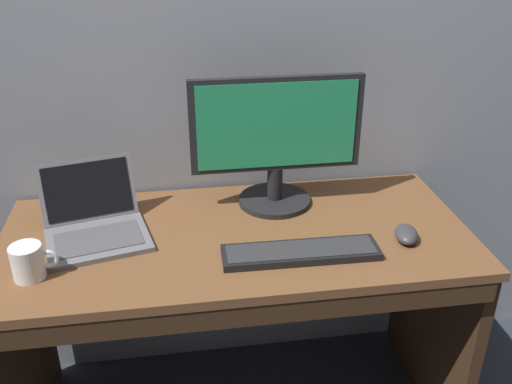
{
  "coord_description": "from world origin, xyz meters",
  "views": [
    {
      "loc": [
        -0.17,
        -1.52,
        1.7
      ],
      "look_at": [
        0.06,
        0.0,
        0.93
      ],
      "focal_mm": 39.59,
      "sensor_mm": 36.0,
      "label": 1
    }
  ],
  "objects_px": {
    "external_monitor": "(276,142)",
    "wired_keyboard": "(301,252)",
    "coffee_mug": "(29,262)",
    "laptop_space_gray": "(95,223)",
    "computer_mouse": "(406,234)"
  },
  "relations": [
    {
      "from": "external_monitor",
      "to": "laptop_space_gray",
      "type": "bearing_deg",
      "value": -168.75
    },
    {
      "from": "wired_keyboard",
      "to": "external_monitor",
      "type": "bearing_deg",
      "value": 92.69
    },
    {
      "from": "wired_keyboard",
      "to": "coffee_mug",
      "type": "bearing_deg",
      "value": 179.28
    },
    {
      "from": "wired_keyboard",
      "to": "coffee_mug",
      "type": "xyz_separation_m",
      "value": [
        -0.76,
        0.01,
        0.04
      ]
    },
    {
      "from": "laptop_space_gray",
      "to": "external_monitor",
      "type": "xyz_separation_m",
      "value": [
        0.59,
        0.12,
        0.19
      ]
    },
    {
      "from": "computer_mouse",
      "to": "wired_keyboard",
      "type": "bearing_deg",
      "value": -159.24
    },
    {
      "from": "wired_keyboard",
      "to": "computer_mouse",
      "type": "relative_size",
      "value": 4.33
    },
    {
      "from": "laptop_space_gray",
      "to": "computer_mouse",
      "type": "distance_m",
      "value": 0.96
    },
    {
      "from": "coffee_mug",
      "to": "external_monitor",
      "type": "bearing_deg",
      "value": 23.34
    },
    {
      "from": "laptop_space_gray",
      "to": "external_monitor",
      "type": "distance_m",
      "value": 0.63
    },
    {
      "from": "wired_keyboard",
      "to": "coffee_mug",
      "type": "height_order",
      "value": "coffee_mug"
    },
    {
      "from": "laptop_space_gray",
      "to": "computer_mouse",
      "type": "height_order",
      "value": "laptop_space_gray"
    },
    {
      "from": "external_monitor",
      "to": "wired_keyboard",
      "type": "xyz_separation_m",
      "value": [
        0.02,
        -0.33,
        -0.22
      ]
    },
    {
      "from": "laptop_space_gray",
      "to": "coffee_mug",
      "type": "height_order",
      "value": "laptop_space_gray"
    },
    {
      "from": "external_monitor",
      "to": "wired_keyboard",
      "type": "relative_size",
      "value": 1.21
    }
  ]
}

